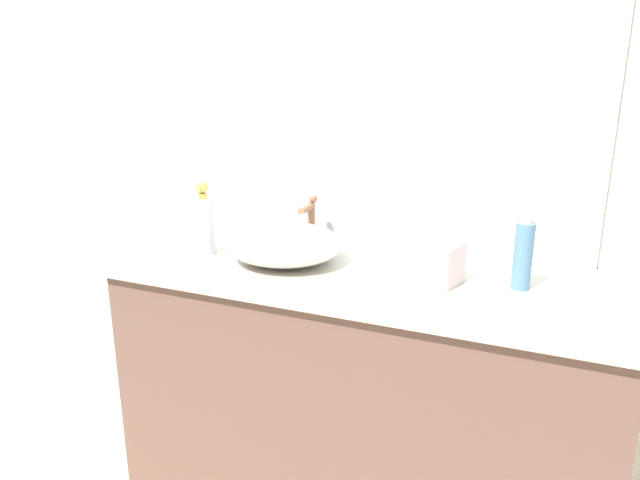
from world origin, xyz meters
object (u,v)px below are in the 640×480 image
Objects in this scene: sink_basin at (284,244)px; soap_dispenser at (204,223)px; tissue_box at (438,260)px; lotion_bottle at (523,255)px; candle_jar at (591,293)px.

sink_basin is 1.50× the size of soap_dispenser.
soap_dispenser is at bearing -178.26° from tissue_box.
lotion_bottle reaches higher than candle_jar.
soap_dispenser is 1.13m from candle_jar.
soap_dispenser reaches higher than lotion_bottle.
tissue_box is (0.47, 0.00, 0.01)m from sink_basin.
sink_basin is 6.27× the size of candle_jar.
sink_basin is 0.47m from tissue_box.
lotion_bottle is (0.95, 0.06, -0.01)m from soap_dispenser.
lotion_bottle is at bearing 10.46° from tissue_box.
tissue_box reaches higher than sink_basin.
tissue_box is 0.39m from candle_jar.
candle_jar is (1.13, 0.06, -0.09)m from soap_dispenser.
lotion_bottle is 0.19m from candle_jar.
candle_jar is at bearing 2.91° from soap_dispenser.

